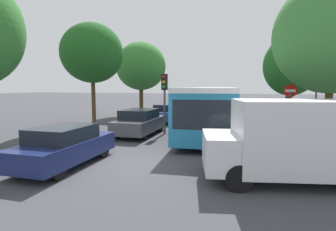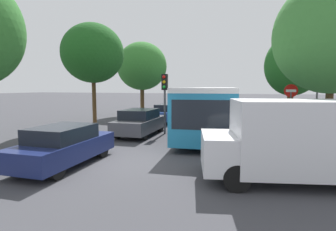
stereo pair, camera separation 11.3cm
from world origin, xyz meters
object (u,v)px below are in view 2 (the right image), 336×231
city_bus_rear (213,95)px  tree_right_far (290,66)px  tree_right_mid (293,65)px  queued_car_black (191,107)px  traffic_light (165,90)px  queued_car_navy (64,146)px  tree_left_mid (94,55)px  tree_right_near (334,35)px  queued_car_graphite (140,122)px  no_entry_sign (290,102)px  queued_car_blue (168,113)px  white_van (301,139)px  tree_left_far (142,66)px  articulated_bus (214,103)px  direction_sign_post (317,89)px

city_bus_rear → tree_right_far: 12.85m
tree_right_mid → queued_car_black: bearing=177.7°
traffic_light → tree_right_far: size_ratio=0.46×
queued_car_navy → tree_left_mid: bearing=24.7°
tree_right_near → tree_right_far: size_ratio=1.00×
queued_car_navy → queued_car_graphite: (0.08, 6.06, 0.04)m
no_entry_sign → city_bus_rear: bearing=-162.5°
queued_car_blue → city_bus_rear: bearing=-2.4°
no_entry_sign → tree_right_far: size_ratio=0.38×
queued_car_graphite → no_entry_sign: 8.25m
queued_car_graphite → queued_car_blue: queued_car_graphite is taller
tree_left_mid → tree_right_far: 23.10m
queued_car_blue → queued_car_black: bearing=-4.4°
white_van → tree_right_far: size_ratio=0.72×
queued_car_blue → queued_car_graphite: bearing=-179.3°
city_bus_rear → traffic_light: 26.80m
traffic_light → tree_left_mid: (-5.14, 0.84, 2.25)m
queued_car_navy → tree_left_mid: (-3.89, 7.71, 4.05)m
queued_car_graphite → queued_car_blue: bearing=0.7°
tree_right_mid → tree_left_far: bearing=-170.8°
queued_car_navy → queued_car_black: size_ratio=0.94×
queued_car_graphite → white_van: (7.26, -5.28, 0.51)m
queued_car_navy → tree_right_far: (9.86, 26.26, 4.36)m
articulated_bus → direction_sign_post: (5.99, -2.09, 1.03)m
white_van → tree_right_far: tree_right_far is taller
queued_car_navy → white_van: 7.41m
queued_car_navy → traffic_light: 7.21m
tree_right_near → white_van: bearing=-109.7°
city_bus_rear → tree_right_far: (9.89, -7.36, 3.63)m
tree_left_mid → no_entry_sign: bearing=3.0°
queued_car_blue → tree_right_mid: tree_right_mid is taller
traffic_light → tree_right_far: tree_right_far is taller
queued_car_navy → tree_right_far: bearing=-22.6°
direction_sign_post → articulated_bus: bearing=-20.2°
queued_car_navy → direction_sign_post: direction_sign_post is taller
articulated_bus → tree_right_far: tree_right_far is taller
tree_left_far → queued_car_black: bearing=31.0°
traffic_light → no_entry_sign: (6.68, 1.46, -0.62)m
queued_car_graphite → direction_sign_post: (9.28, 3.17, 1.82)m
articulated_bus → tree_right_near: size_ratio=2.43×
queued_car_graphite → no_entry_sign: size_ratio=1.50×
white_van → queued_car_black: bearing=-80.8°
city_bus_rear → queued_car_black: size_ratio=2.73×
articulated_bus → no_entry_sign: bearing=51.2°
tree_left_mid → queued_car_black: bearing=69.3°
queued_car_blue → white_van: size_ratio=0.75×
queued_car_blue → tree_right_near: tree_right_near is taller
queued_car_blue → tree_right_near: (9.38, -5.86, 4.17)m
queued_car_graphite → city_bus_rear: bearing=-1.8°
white_van → tree_left_far: tree_left_far is taller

